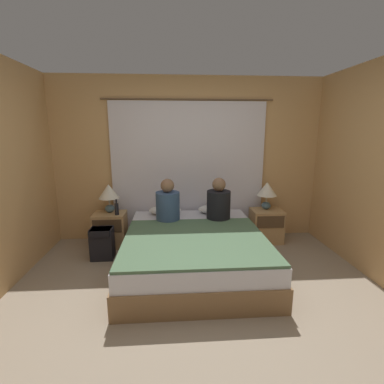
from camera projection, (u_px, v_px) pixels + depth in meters
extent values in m
plane|color=gray|center=(201.00, 311.00, 2.68)|extent=(16.00, 16.00, 0.00)
cube|color=tan|center=(188.00, 160.00, 4.35)|extent=(4.22, 0.06, 2.50)
cube|color=silver|center=(189.00, 172.00, 4.33)|extent=(2.35, 0.02, 2.13)
cylinder|color=brown|center=(188.00, 99.00, 4.09)|extent=(2.55, 0.02, 0.02)
cube|color=olive|center=(194.00, 258.00, 3.50)|extent=(1.69, 2.01, 0.27)
cube|color=silver|center=(194.00, 240.00, 3.45)|extent=(1.65, 1.97, 0.20)
cube|color=tan|center=(110.00, 229.00, 4.16)|extent=(0.46, 0.37, 0.51)
cube|color=#4C3823|center=(107.00, 226.00, 3.95)|extent=(0.41, 0.02, 0.18)
cube|color=tan|center=(266.00, 226.00, 4.33)|extent=(0.46, 0.37, 0.51)
cube|color=#4C3823|center=(271.00, 222.00, 4.11)|extent=(0.41, 0.02, 0.18)
ellipsoid|color=slate|center=(110.00, 208.00, 4.15)|extent=(0.14, 0.14, 0.11)
cylinder|color=#B2A893|center=(109.00, 201.00, 4.12)|extent=(0.02, 0.02, 0.10)
cone|color=silver|center=(109.00, 191.00, 4.09)|extent=(0.30, 0.30, 0.21)
ellipsoid|color=slate|center=(266.00, 205.00, 4.31)|extent=(0.14, 0.14, 0.11)
cylinder|color=#B2A893|center=(266.00, 199.00, 4.29)|extent=(0.02, 0.02, 0.10)
cone|color=silver|center=(267.00, 189.00, 4.25)|extent=(0.30, 0.30, 0.21)
ellipsoid|color=white|center=(165.00, 210.00, 4.19)|extent=(0.48, 0.29, 0.12)
ellipsoid|color=white|center=(214.00, 209.00, 4.24)|extent=(0.48, 0.29, 0.12)
cube|color=#4C6B4C|center=(196.00, 240.00, 3.17)|extent=(1.63, 1.42, 0.03)
cylinder|color=#38517A|center=(168.00, 207.00, 3.83)|extent=(0.33, 0.33, 0.41)
sphere|color=#846047|center=(167.00, 186.00, 3.76)|extent=(0.19, 0.19, 0.19)
cylinder|color=black|center=(218.00, 206.00, 3.88)|extent=(0.33, 0.33, 0.42)
sphere|color=#846047|center=(219.00, 184.00, 3.81)|extent=(0.19, 0.19, 0.19)
cylinder|color=black|center=(117.00, 209.00, 4.01)|extent=(0.06, 0.06, 0.17)
cylinder|color=black|center=(116.00, 201.00, 3.98)|extent=(0.02, 0.02, 0.06)
cube|color=black|center=(102.00, 243.00, 3.74)|extent=(0.29, 0.22, 0.43)
cube|color=black|center=(101.00, 232.00, 3.68)|extent=(0.26, 0.23, 0.08)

